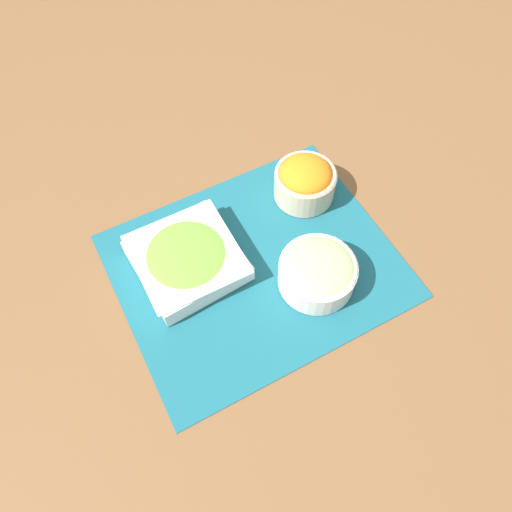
{
  "coord_description": "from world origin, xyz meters",
  "views": [
    {
      "loc": [
        -0.21,
        -0.39,
        0.77
      ],
      "look_at": [
        0.0,
        0.0,
        0.03
      ],
      "focal_mm": 35.0,
      "sensor_mm": 36.0,
      "label": 1
    }
  ],
  "objects": [
    {
      "name": "cucumber_bowl",
      "position": [
        0.08,
        -0.08,
        0.04
      ],
      "size": [
        0.13,
        0.13,
        0.07
      ],
      "color": "silver",
      "rests_on": "placemat"
    },
    {
      "name": "lettuce_bowl",
      "position": [
        -0.11,
        0.05,
        0.03
      ],
      "size": [
        0.18,
        0.18,
        0.05
      ],
      "color": "white",
      "rests_on": "placemat"
    },
    {
      "name": "carrot_bowl",
      "position": [
        0.16,
        0.1,
        0.04
      ],
      "size": [
        0.12,
        0.12,
        0.08
      ],
      "color": "beige",
      "rests_on": "placemat"
    },
    {
      "name": "placemat",
      "position": [
        0.0,
        0.0,
        0.0
      ],
      "size": [
        0.48,
        0.4,
        0.0
      ],
      "color": "#195B6B",
      "rests_on": "ground_plane"
    },
    {
      "name": "ground_plane",
      "position": [
        0.0,
        0.0,
        0.0
      ],
      "size": [
        3.0,
        3.0,
        0.0
      ],
      "primitive_type": "plane",
      "color": "brown"
    }
  ]
}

